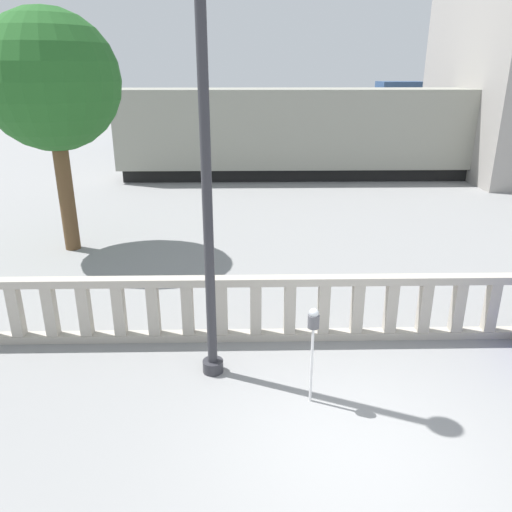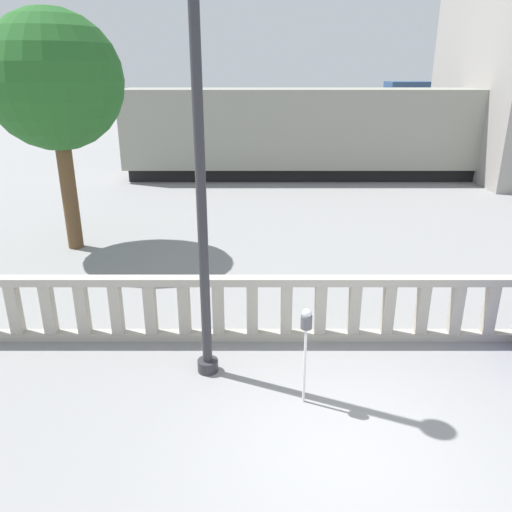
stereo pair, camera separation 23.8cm
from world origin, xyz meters
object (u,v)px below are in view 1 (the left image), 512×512
at_px(parking_meter, 313,328).
at_px(train_near, 365,132).
at_px(lamppost, 205,148).
at_px(train_far, 281,116).
at_px(tree_left, 51,82).

distance_m(parking_meter, train_near, 17.22).
bearing_deg(train_near, lamppost, -110.69).
bearing_deg(parking_meter, lamppost, 151.71).
bearing_deg(lamppost, parking_meter, -28.29).
distance_m(train_near, train_far, 11.92).
bearing_deg(parking_meter, train_near, 74.94).
bearing_deg(lamppost, tree_left, 124.75).
height_order(lamppost, train_far, lamppost).
height_order(lamppost, train_near, lamppost).
relative_size(train_near, tree_left, 3.54).
bearing_deg(train_far, tree_left, -108.76).
height_order(parking_meter, train_far, train_far).
xyz_separation_m(parking_meter, train_near, (4.47, 16.61, 0.80)).
bearing_deg(train_near, train_far, 104.57).
distance_m(train_far, tree_left, 22.57).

